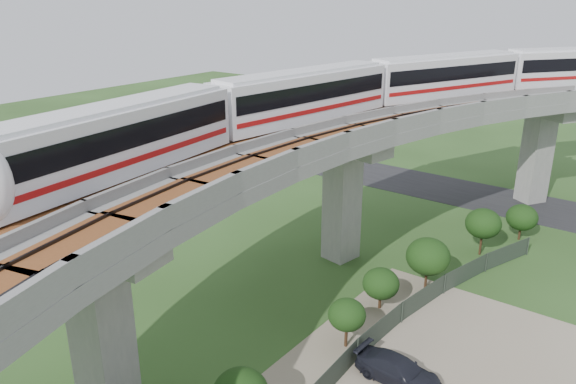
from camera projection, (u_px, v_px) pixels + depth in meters
name	position (u px, v px, depth m)	size (l,w,h in m)	color
ground	(241.00, 311.00, 35.56)	(160.00, 160.00, 0.00)	#29451B
asphalt_road	(433.00, 187.00, 58.11)	(60.00, 8.00, 0.03)	#232326
viaduct	(289.00, 189.00, 30.31)	(19.58, 73.98, 11.40)	#99968E
metro_train	(394.00, 89.00, 41.41)	(19.86, 59.28, 3.64)	white
fence	(378.00, 359.00, 29.79)	(3.87, 38.73, 1.50)	#2D382D
tree_0	(522.00, 217.00, 45.15)	(2.48, 2.48, 3.01)	#382314
tree_1	(483.00, 224.00, 42.37)	(2.68, 2.68, 3.72)	#382314
tree_2	(428.00, 256.00, 37.42)	(2.94, 2.94, 3.71)	#382314
tree_3	(381.00, 284.00, 35.30)	(2.33, 2.33, 2.78)	#382314
tree_4	(347.00, 315.00, 31.36)	(2.15, 2.15, 3.01)	#382314
car_dark	(399.00, 371.00, 28.91)	(1.89, 4.64, 1.35)	black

